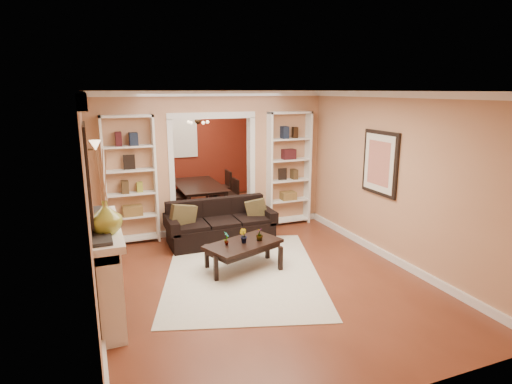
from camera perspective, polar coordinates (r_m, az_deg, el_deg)
name	(u,v)px	position (r m, az deg, el deg)	size (l,w,h in m)	color
floor	(233,250)	(7.53, -3.09, -7.70)	(8.00, 8.00, 0.00)	brown
ceiling	(231,91)	(7.02, -3.37, 13.31)	(8.00, 8.00, 0.00)	white
wall_back	(181,145)	(10.97, -9.91, 6.13)	(8.00, 8.00, 0.00)	tan
wall_front	(386,261)	(3.72, 16.99, -8.74)	(8.00, 8.00, 0.00)	tan
wall_left	(88,185)	(6.80, -21.51, 0.92)	(8.00, 8.00, 0.00)	tan
wall_right	(347,165)	(8.13, 12.01, 3.51)	(8.00, 8.00, 0.00)	tan
partition_wall	(212,163)	(8.28, -5.87, 3.91)	(4.50, 0.15, 2.70)	tan
red_back_panel	(182,147)	(10.95, -9.87, 5.96)	(4.44, 0.04, 2.64)	maroon
dining_window	(182,138)	(10.88, -9.88, 7.13)	(0.78, 0.03, 0.98)	#8CA5CC
area_rug	(242,272)	(6.66, -1.83, -10.56)	(2.26, 3.16, 0.01)	beige
sofa	(221,222)	(7.78, -4.73, -4.04)	(1.94, 0.84, 0.76)	black
pillow_left	(183,215)	(7.54, -9.74, -3.06)	(0.45, 0.13, 0.45)	brown
pillow_right	(256,209)	(7.93, 0.05, -2.32)	(0.37, 0.11, 0.37)	brown
coffee_table	(243,256)	(6.68, -1.69, -8.52)	(1.15, 0.62, 0.44)	black
plant_left	(226,238)	(6.48, -3.96, -6.18)	(0.11, 0.08, 0.21)	#336626
plant_center	(243,236)	(6.56, -1.71, -5.87)	(0.12, 0.10, 0.22)	#336626
plant_right	(259,234)	(6.66, 0.47, -5.67)	(0.11, 0.11, 0.20)	#336626
bookshelf_left	(130,181)	(7.88, -16.39, 1.45)	(0.90, 0.30, 2.30)	white
bookshelf_right	(288,169)	(8.70, 4.35, 3.07)	(0.90, 0.30, 2.30)	white
fireplace	(109,270)	(5.59, -18.97, -9.80)	(0.32, 1.70, 1.16)	white
vase	(106,217)	(5.02, -19.42, -3.20)	(0.36, 0.36, 0.37)	olive
mirror	(88,173)	(5.24, -21.51, 2.43)	(0.03, 0.95, 1.10)	silver
wall_sconce	(91,147)	(7.27, -21.10, 5.56)	(0.18, 0.18, 0.22)	#FFE0A5
framed_art	(380,163)	(7.28, 16.16, 3.71)	(0.04, 0.85, 1.05)	black
dining_table	(200,197)	(9.88, -7.45, -0.72)	(0.99, 1.78, 0.63)	black
dining_chair_nw	(179,197)	(9.45, -10.25, -0.66)	(0.44, 0.44, 0.89)	black
dining_chair_ne	(227,195)	(9.73, -3.88, -0.42)	(0.38, 0.38, 0.77)	black
dining_chair_sw	(174,192)	(10.03, -10.94, -0.04)	(0.41, 0.41, 0.83)	black
dining_chair_se	(219,188)	(10.27, -4.92, 0.55)	(0.42, 0.42, 0.85)	black
chandelier	(193,122)	(9.64, -8.45, 9.20)	(0.50, 0.50, 0.30)	#322317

